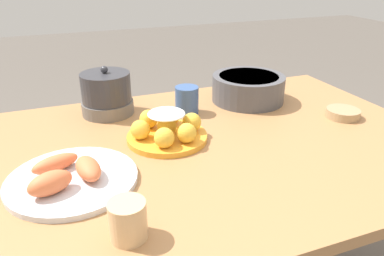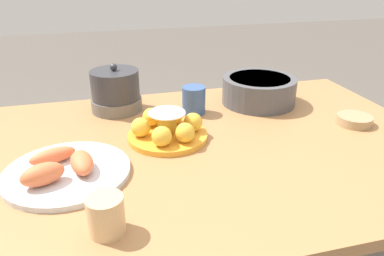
% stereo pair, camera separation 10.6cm
% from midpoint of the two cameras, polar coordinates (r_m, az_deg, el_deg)
% --- Properties ---
extents(dining_table, '(1.30, 0.92, 0.72)m').
position_cam_midpoint_polar(dining_table, '(1.11, 6.42, -6.60)').
color(dining_table, '#A87547').
rests_on(dining_table, ground_plane).
extents(cake_plate, '(0.23, 0.23, 0.09)m').
position_cam_midpoint_polar(cake_plate, '(1.07, -0.93, -0.05)').
color(cake_plate, gold).
rests_on(cake_plate, dining_table).
extents(serving_bowl, '(0.26, 0.26, 0.09)m').
position_cam_midpoint_polar(serving_bowl, '(1.37, 12.36, 5.72)').
color(serving_bowl, '#4C4C51').
rests_on(serving_bowl, dining_table).
extents(sauce_bowl, '(0.11, 0.11, 0.03)m').
position_cam_midpoint_polar(sauce_bowl, '(1.30, 25.70, 1.11)').
color(sauce_bowl, tan).
rests_on(sauce_bowl, dining_table).
extents(seafood_platter, '(0.30, 0.30, 0.06)m').
position_cam_midpoint_polar(seafood_platter, '(0.93, -15.82, -6.24)').
color(seafood_platter, silver).
rests_on(seafood_platter, dining_table).
extents(cup_near, '(0.07, 0.07, 0.08)m').
position_cam_midpoint_polar(cup_near, '(0.73, -8.89, -13.10)').
color(cup_near, '#DBB27F').
rests_on(cup_near, dining_table).
extents(cup_far, '(0.08, 0.08, 0.09)m').
position_cam_midpoint_polar(cup_far, '(1.25, 2.70, 4.24)').
color(cup_far, '#38568E').
rests_on(cup_far, dining_table).
extents(warming_pot, '(0.17, 0.17, 0.16)m').
position_cam_midpoint_polar(warming_pot, '(1.28, -9.25, 5.53)').
color(warming_pot, '#66605B').
rests_on(warming_pot, dining_table).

